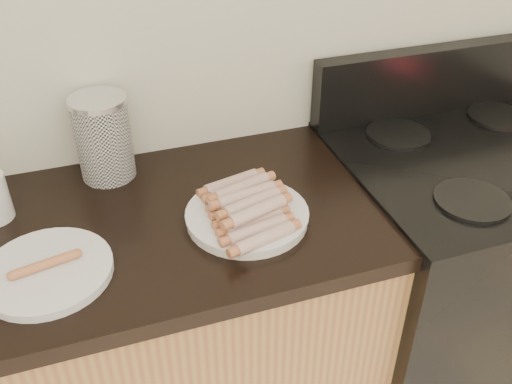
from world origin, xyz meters
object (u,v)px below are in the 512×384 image
object	(u,v)px
main_plate	(247,217)
stove	(453,279)
side_plate	(47,271)
canister	(104,138)

from	to	relation	value
main_plate	stove	bearing A→B (deg)	4.31
stove	main_plate	size ratio (longest dim) A/B	3.27
main_plate	side_plate	bearing A→B (deg)	-174.46
side_plate	canister	size ratio (longest dim) A/B	1.22
main_plate	canister	world-z (taller)	canister
canister	side_plate	bearing A→B (deg)	-115.88
main_plate	side_plate	world-z (taller)	same
side_plate	canister	world-z (taller)	canister
stove	canister	size ratio (longest dim) A/B	4.21
stove	main_plate	distance (m)	0.83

